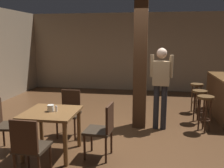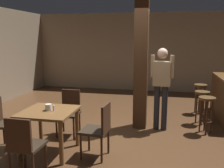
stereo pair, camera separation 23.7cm
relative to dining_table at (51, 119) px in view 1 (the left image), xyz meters
The scene contains 15 objects.
ground_plane 1.56m from the dining_table, 41.79° to the left, with size 10.80×10.80×0.00m, color #4C301C.
wall_back 5.62m from the dining_table, 78.85° to the left, with size 8.00×0.10×2.80m, color gray.
pillar 2.23m from the dining_table, 49.09° to the left, with size 0.28×0.28×2.80m, color #422816.
dining_table is the anchor object (origin of this frame).
chair_east 0.86m from the dining_table, ahead, with size 0.45×0.45×0.89m.
chair_north 0.84m from the dining_table, 88.39° to the left, with size 0.43×0.43×0.89m.
chair_west 0.86m from the dining_table, behind, with size 0.47×0.47×0.89m.
chair_south 0.81m from the dining_table, 88.55° to the right, with size 0.43×0.43×0.89m.
napkin_cup 0.19m from the dining_table, 140.39° to the left, with size 0.11×0.11×0.11m, color silver.
salt_shaker 0.21m from the dining_table, ahead, with size 0.03×0.03×0.09m, color silver.
standing_person 2.36m from the dining_table, 39.43° to the left, with size 0.47×0.23×1.72m.
bar_counter 4.17m from the dining_table, 37.35° to the left, with size 0.56×1.87×1.00m.
bar_stool_near 3.09m from the dining_table, 28.61° to the left, with size 0.33×0.33×0.75m.
bar_stool_mid 3.39m from the dining_table, 37.28° to the left, with size 0.33×0.33×0.75m.
bar_stool_far 4.00m from the dining_table, 46.17° to the left, with size 0.32×0.32×0.75m.
Camera 1 is at (0.53, -4.67, 1.93)m, focal length 40.00 mm.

